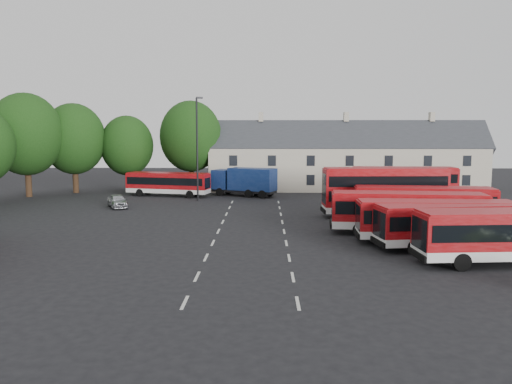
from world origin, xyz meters
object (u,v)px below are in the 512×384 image
bus_dd_south (384,189)px  lamppost (197,146)px  silver_car (118,201)px  box_truck (245,180)px

bus_dd_south → lamppost: 20.87m
bus_dd_south → silver_car: 25.86m
box_truck → silver_car: box_truck is taller
silver_car → lamppost: (7.39, 5.02, 5.34)m
silver_car → bus_dd_south: bearing=-37.2°
box_truck → lamppost: lamppost is taller
box_truck → silver_car: (-12.36, -9.24, -1.19)m
bus_dd_south → lamppost: (-17.89, 10.17, 3.51)m
box_truck → lamppost: 7.73m
box_truck → lamppost: (-4.97, -4.22, 4.15)m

